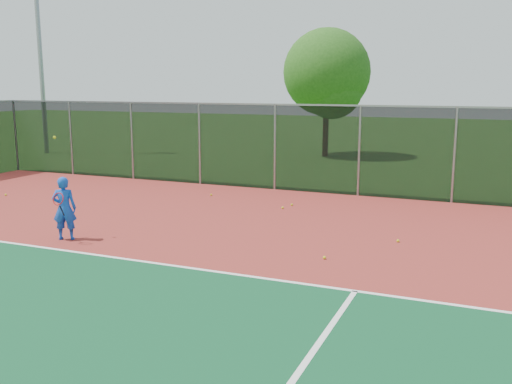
# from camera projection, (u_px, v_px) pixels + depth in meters

# --- Properties ---
(ground) EXTENTS (120.00, 120.00, 0.00)m
(ground) POSITION_uv_depth(u_px,v_px,m) (173.00, 342.00, 8.32)
(ground) COLOR #285B1A
(ground) RESTS_ON ground
(court_apron) EXTENTS (30.00, 20.00, 0.02)m
(court_apron) POSITION_uv_depth(u_px,v_px,m) (231.00, 295.00, 10.13)
(court_apron) COLOR maroon
(court_apron) RESTS_ON ground
(fence_back) EXTENTS (30.00, 0.06, 3.03)m
(fence_back) POSITION_uv_depth(u_px,v_px,m) (359.00, 150.00, 18.91)
(fence_back) COLOR black
(fence_back) RESTS_ON court_apron
(tennis_player) EXTENTS (0.66, 0.70, 2.48)m
(tennis_player) POSITION_uv_depth(u_px,v_px,m) (64.00, 208.00, 13.61)
(tennis_player) COLOR blue
(tennis_player) RESTS_ON court_apron
(practice_ball_0) EXTENTS (0.07, 0.07, 0.07)m
(practice_ball_0) POSITION_uv_depth(u_px,v_px,m) (6.00, 195.00, 19.14)
(practice_ball_0) COLOR #C7CC17
(practice_ball_0) RESTS_ON court_apron
(practice_ball_1) EXTENTS (0.07, 0.07, 0.07)m
(practice_ball_1) POSITION_uv_depth(u_px,v_px,m) (292.00, 205.00, 17.55)
(practice_ball_1) COLOR #C7CC17
(practice_ball_1) RESTS_ON court_apron
(practice_ball_2) EXTENTS (0.07, 0.07, 0.07)m
(practice_ball_2) POSITION_uv_depth(u_px,v_px,m) (283.00, 208.00, 17.12)
(practice_ball_2) COLOR #C7CC17
(practice_ball_2) RESTS_ON court_apron
(practice_ball_3) EXTENTS (0.07, 0.07, 0.07)m
(practice_ball_3) POSITION_uv_depth(u_px,v_px,m) (211.00, 195.00, 19.14)
(practice_ball_3) COLOR #C7CC17
(practice_ball_3) RESTS_ON court_apron
(practice_ball_5) EXTENTS (0.07, 0.07, 0.07)m
(practice_ball_5) POSITION_uv_depth(u_px,v_px,m) (398.00, 241.00, 13.50)
(practice_ball_5) COLOR #C7CC17
(practice_ball_5) RESTS_ON court_apron
(practice_ball_7) EXTENTS (0.07, 0.07, 0.07)m
(practice_ball_7) POSITION_uv_depth(u_px,v_px,m) (325.00, 258.00, 12.18)
(practice_ball_7) COLOR #C7CC17
(practice_ball_7) RESTS_ON court_apron
(floodlight_nw) EXTENTS (0.90, 0.40, 12.50)m
(floodlight_nw) POSITION_uv_depth(u_px,v_px,m) (38.00, 20.00, 30.02)
(floodlight_nw) COLOR gray
(floodlight_nw) RESTS_ON ground
(tree_back_left) EXTENTS (4.47, 4.47, 6.56)m
(tree_back_left) POSITION_uv_depth(u_px,v_px,m) (328.00, 76.00, 29.10)
(tree_back_left) COLOR #352313
(tree_back_left) RESTS_ON ground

